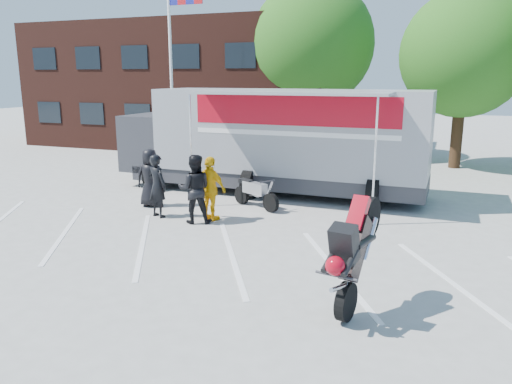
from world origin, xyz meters
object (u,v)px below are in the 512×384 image
Objects in this scene: parked_motorcycle at (256,208)px; transporter_truck at (275,192)px; stunt_bike_rider at (361,305)px; spectator_leather_a at (150,178)px; spectator_leather_c at (195,189)px; tree_left at (312,44)px; spectator_leather_b at (157,186)px; spectator_hivis at (211,189)px; flagpole at (176,51)px; tree_mid at (464,54)px.

transporter_truck is at bearing 30.72° from parked_motorcycle.
spectator_leather_a is (-7.36, 4.71, 0.91)m from stunt_bike_rider.
stunt_bike_rider is 1.15× the size of spectator_leather_c.
parked_motorcycle is at bearing -83.71° from tree_left.
spectator_leather_b is 1.01× the size of spectator_hivis.
tree_left reaches higher than spectator_leather_b.
transporter_truck is 4.54m from spectator_leather_c.
spectator_leather_c reaches higher than parked_motorcycle.
flagpole reaches higher than tree_mid.
transporter_truck is 5.08× the size of stunt_bike_rider.
tree_left is 4.36× the size of parked_motorcycle.
tree_left is at bearing -75.25° from spectator_leather_b.
flagpole reaches higher than spectator_leather_a.
flagpole is 1.04× the size of tree_mid.
spectator_leather_a is 0.95× the size of spectator_leather_c.
spectator_leather_a reaches higher than transporter_truck.
flagpole is at bearing -45.54° from spectator_leather_b.
spectator_leather_a reaches higher than parked_motorcycle.
parked_motorcycle is at bearing -41.68° from flagpole.
spectator_hivis is (0.31, 0.38, -0.05)m from spectator_leather_c.
parked_motorcycle is 2.53m from spectator_leather_c.
parked_motorcycle is at bearing -120.52° from tree_mid.
spectator_leather_b is at bearing 160.79° from stunt_bike_rider.
transporter_truck is (-5.94, -7.60, -4.94)m from tree_mid.
spectator_hivis is at bearing 147.44° from spectator_leather_a.
tree_mid is 4.19× the size of spectator_hivis.
spectator_leather_b is at bearing 24.28° from spectator_hivis.
tree_left is at bearing 171.87° from tree_mid.
stunt_bike_rider is at bearing -95.89° from tree_mid.
spectator_hivis is (-0.71, -1.73, 0.92)m from parked_motorcycle.
flagpole is 15.15m from stunt_bike_rider.
tree_left reaches higher than stunt_bike_rider.
stunt_bike_rider is 6.37m from spectator_hivis.
spectator_leather_a is 2.56m from spectator_hivis.
spectator_hivis is (0.49, -12.57, -4.65)m from tree_left.
spectator_leather_a is at bearing -50.30° from spectator_leather_c.
parked_motorcycle is 3.43m from spectator_leather_a.
spectator_leather_a is at bearing 158.04° from stunt_bike_rider.
stunt_bike_rider is (9.64, -10.53, -5.05)m from flagpole.
tree_mid reaches higher than spectator_hivis.
spectator_leather_a reaches higher than stunt_bike_rider.
spectator_leather_a is at bearing -132.65° from transporter_truck.
flagpole reaches higher than parked_motorcycle.
spectator_leather_c is 0.49m from spectator_hivis.
spectator_leather_c reaches higher than stunt_bike_rider.
transporter_truck is at bearing -82.96° from tree_left.
spectator_leather_a is 2.42m from spectator_leather_c.
parked_motorcycle is at bearing -86.03° from transporter_truck.
transporter_truck is 6.16× the size of spectator_leather_a.
stunt_bike_rider is 8.79m from spectator_leather_a.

